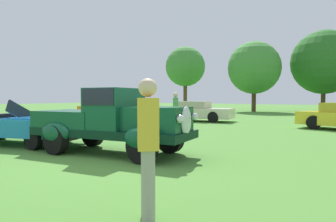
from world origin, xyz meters
The scene contains 10 objects.
ground_plane centered at (0.00, 0.00, 0.00)m, with size 120.00×120.00×0.00m, color #4C8433.
feature_pickup_truck centered at (-0.27, 0.53, 0.87)m, with size 4.51×2.24×1.70m.
neighbor_convertible centered at (-3.87, 0.09, 0.58)m, with size 4.59×2.94×1.40m.
show_car_orange centered at (-10.84, 11.03, 0.60)m, with size 4.56×1.90×1.22m.
show_car_cream centered at (-3.59, 11.33, 0.60)m, with size 4.78×2.28×1.22m.
spectator_near_truck centered at (-2.11, 6.65, 0.91)m, with size 0.42×0.47×1.69m.
spectator_by_row centered at (3.06, -2.38, 0.91)m, with size 0.44×0.46×1.69m.
treeline_far_left centered at (-12.42, 25.59, 5.05)m, with size 4.64×4.64×7.39m.
treeline_mid_left centered at (-4.30, 25.63, 4.49)m, with size 5.38×5.38×7.19m.
treeline_center centered at (1.70, 29.45, 5.05)m, with size 6.51×6.51×8.32m.
Camera 1 is at (5.20, -5.22, 1.47)m, focal length 32.19 mm.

